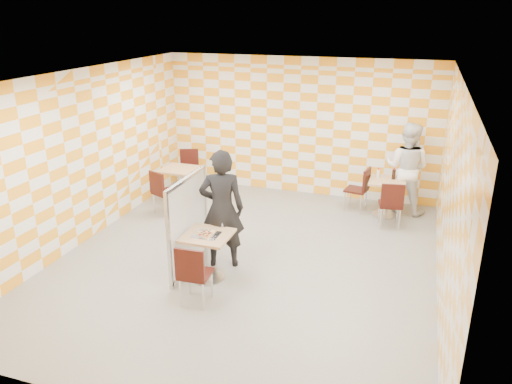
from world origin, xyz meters
TOP-DOWN VIEW (x-y plane):
  - room_shell at (0.00, 0.54)m, footprint 7.00×7.00m
  - main_table at (-0.36, -0.75)m, footprint 0.70×0.70m
  - second_table at (2.01, 2.69)m, footprint 0.70×0.70m
  - empty_table at (-2.26, 2.09)m, footprint 0.70×0.70m
  - chair_main_front at (-0.25, -1.50)m, footprint 0.44×0.45m
  - chair_second_front at (2.14, 2.06)m, footprint 0.49×0.49m
  - chair_second_side at (1.50, 2.76)m, footprint 0.50×0.49m
  - chair_empty_near at (-2.26, 1.31)m, footprint 0.55×0.56m
  - chair_empty_far at (-2.41, 2.89)m, footprint 0.54×0.55m
  - partition at (-0.76, -0.55)m, footprint 0.08×1.38m
  - man_dark at (-0.32, -0.24)m, footprint 0.82×0.67m
  - man_white at (2.34, 3.05)m, footprint 1.05×0.91m
  - pizza_on_foil at (-0.36, -0.76)m, footprint 0.40×0.40m
  - sport_bottle at (1.81, 2.82)m, footprint 0.06×0.06m
  - soda_bottle at (2.11, 2.79)m, footprint 0.07×0.07m

SIDE VIEW (x-z plane):
  - main_table at x=-0.36m, z-range 0.13..0.88m
  - second_table at x=2.01m, z-range 0.13..0.88m
  - empty_table at x=-2.26m, z-range 0.13..0.88m
  - chair_main_front at x=-0.25m, z-range 0.08..1.01m
  - chair_second_front at x=2.14m, z-range 0.08..1.01m
  - chair_second_side at x=1.50m, z-range 0.08..1.01m
  - chair_empty_near at x=-2.26m, z-range 0.08..1.01m
  - chair_empty_far at x=-2.41m, z-range 0.08..1.01m
  - pizza_on_foil at x=-0.36m, z-range 0.74..0.79m
  - partition at x=-0.76m, z-range 0.02..1.57m
  - sport_bottle at x=1.81m, z-range 0.74..0.94m
  - soda_bottle at x=2.11m, z-range 0.74..0.97m
  - man_white at x=2.34m, z-range 0.00..1.85m
  - man_dark at x=-0.32m, z-range 0.00..1.94m
  - room_shell at x=0.00m, z-range -2.00..5.00m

